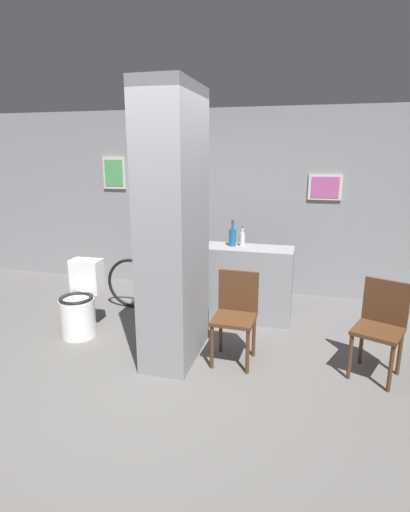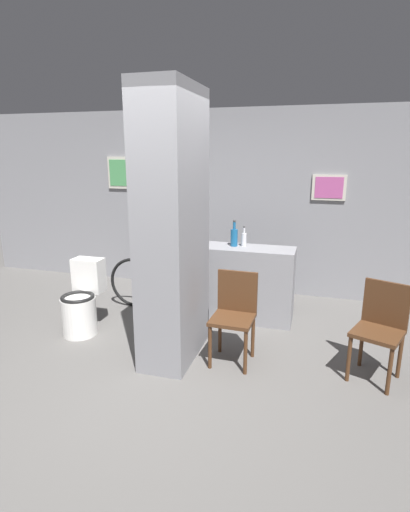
{
  "view_description": "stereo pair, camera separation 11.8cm",
  "coord_description": "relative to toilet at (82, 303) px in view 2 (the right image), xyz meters",
  "views": [
    {
      "loc": [
        1.3,
        -3.06,
        2.01
      ],
      "look_at": [
        0.28,
        0.86,
        0.95
      ],
      "focal_mm": 28.0,
      "sensor_mm": 36.0,
      "label": 1
    },
    {
      "loc": [
        1.41,
        -3.03,
        2.01
      ],
      "look_at": [
        0.28,
        0.86,
        0.95
      ],
      "focal_mm": 28.0,
      "sensor_mm": 36.0,
      "label": 2
    }
  ],
  "objects": [
    {
      "name": "bicycle",
      "position": [
        0.71,
        0.86,
        0.01
      ],
      "size": [
        1.63,
        0.42,
        0.72
      ],
      "color": "black",
      "rests_on": "ground_plane"
    },
    {
      "name": "chair_by_doorway",
      "position": [
        3.12,
        -0.08,
        0.15
      ],
      "size": [
        0.52,
        0.52,
        0.89
      ],
      "rotation": [
        0.0,
        0.0,
        -0.39
      ],
      "color": "#4C2D19",
      "rests_on": "ground_plane"
    },
    {
      "name": "bottle_tall",
      "position": [
        1.56,
        0.92,
        0.68
      ],
      "size": [
        0.09,
        0.09,
        0.32
      ],
      "color": "#19598C",
      "rests_on": "counter_shelf"
    },
    {
      "name": "ground_plane",
      "position": [
        1.12,
        -0.65,
        -0.34
      ],
      "size": [
        14.0,
        14.0,
        0.0
      ],
      "primitive_type": "plane",
      "color": "#5B5956"
    },
    {
      "name": "pillar_center",
      "position": [
        1.2,
        -0.19,
        0.96
      ],
      "size": [
        0.48,
        0.93,
        2.6
      ],
      "color": "gray",
      "rests_on": "ground_plane"
    },
    {
      "name": "counter_shelf",
      "position": [
        1.61,
        0.89,
        0.11
      ],
      "size": [
        1.36,
        0.44,
        0.91
      ],
      "color": "gray",
      "rests_on": "ground_plane"
    },
    {
      "name": "toilet",
      "position": [
        0.0,
        0.0,
        0.0
      ],
      "size": [
        0.39,
        0.55,
        0.82
      ],
      "color": "white",
      "rests_on": "ground_plane"
    },
    {
      "name": "wall_back",
      "position": [
        1.12,
        1.98,
        0.96
      ],
      "size": [
        8.0,
        0.09,
        2.6
      ],
      "color": "gray",
      "rests_on": "ground_plane"
    },
    {
      "name": "bottle_short",
      "position": [
        1.67,
        0.95,
        0.65
      ],
      "size": [
        0.06,
        0.06,
        0.25
      ],
      "color": "silver",
      "rests_on": "counter_shelf"
    },
    {
      "name": "chair_near_pillar",
      "position": [
        1.8,
        -0.13,
        0.15
      ],
      "size": [
        0.41,
        0.41,
        0.89
      ],
      "rotation": [
        0.0,
        0.0,
        -0.03
      ],
      "color": "#4C2D19",
      "rests_on": "ground_plane"
    }
  ]
}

